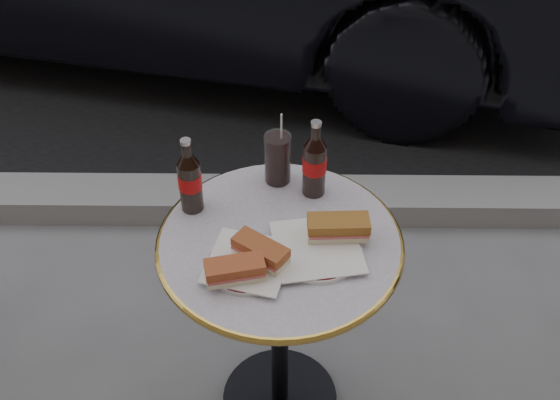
{
  "coord_description": "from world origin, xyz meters",
  "views": [
    {
      "loc": [
        0.01,
        -1.23,
        1.97
      ],
      "look_at": [
        0.0,
        0.05,
        0.82
      ],
      "focal_mm": 45.0,
      "sensor_mm": 36.0,
      "label": 1
    }
  ],
  "objects_px": {
    "plate_left": "(248,264)",
    "cola_bottle_right": "(315,158)",
    "bistro_table": "(280,330)",
    "cola_bottle_left": "(189,175)",
    "cola_glass": "(278,158)",
    "plate_right": "(317,249)"
  },
  "relations": [
    {
      "from": "plate_right",
      "to": "cola_bottle_left",
      "type": "height_order",
      "value": "cola_bottle_left"
    },
    {
      "from": "cola_bottle_right",
      "to": "cola_glass",
      "type": "distance_m",
      "value": 0.12
    },
    {
      "from": "cola_bottle_right",
      "to": "cola_glass",
      "type": "relative_size",
      "value": 1.55
    },
    {
      "from": "bistro_table",
      "to": "cola_bottle_left",
      "type": "relative_size",
      "value": 3.31
    },
    {
      "from": "plate_right",
      "to": "cola_bottle_left",
      "type": "xyz_separation_m",
      "value": [
        -0.32,
        0.16,
        0.1
      ]
    },
    {
      "from": "bistro_table",
      "to": "cola_bottle_right",
      "type": "bearing_deg",
      "value": 64.15
    },
    {
      "from": "bistro_table",
      "to": "plate_left",
      "type": "bearing_deg",
      "value": -130.68
    },
    {
      "from": "cola_bottle_left",
      "to": "cola_glass",
      "type": "xyz_separation_m",
      "value": [
        0.22,
        0.12,
        -0.04
      ]
    },
    {
      "from": "cola_bottle_left",
      "to": "cola_glass",
      "type": "height_order",
      "value": "cola_bottle_left"
    },
    {
      "from": "cola_bottle_left",
      "to": "cola_glass",
      "type": "relative_size",
      "value": 1.49
    },
    {
      "from": "bistro_table",
      "to": "plate_left",
      "type": "height_order",
      "value": "plate_left"
    },
    {
      "from": "cola_bottle_right",
      "to": "cola_glass",
      "type": "height_order",
      "value": "cola_bottle_right"
    },
    {
      "from": "bistro_table",
      "to": "cola_bottle_right",
      "type": "relative_size",
      "value": 3.2
    },
    {
      "from": "bistro_table",
      "to": "cola_glass",
      "type": "distance_m",
      "value": 0.5
    },
    {
      "from": "plate_right",
      "to": "cola_bottle_right",
      "type": "height_order",
      "value": "cola_bottle_right"
    },
    {
      "from": "plate_left",
      "to": "cola_glass",
      "type": "xyz_separation_m",
      "value": [
        0.07,
        0.32,
        0.07
      ]
    },
    {
      "from": "cola_glass",
      "to": "plate_left",
      "type": "bearing_deg",
      "value": -101.85
    },
    {
      "from": "cola_glass",
      "to": "plate_right",
      "type": "bearing_deg",
      "value": -69.66
    },
    {
      "from": "plate_left",
      "to": "cola_bottle_right",
      "type": "bearing_deg",
      "value": 58.77
    },
    {
      "from": "plate_left",
      "to": "plate_right",
      "type": "relative_size",
      "value": 0.91
    },
    {
      "from": "cola_bottle_right",
      "to": "plate_left",
      "type": "bearing_deg",
      "value": -121.23
    },
    {
      "from": "cola_bottle_left",
      "to": "cola_bottle_right",
      "type": "relative_size",
      "value": 0.96
    }
  ]
}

